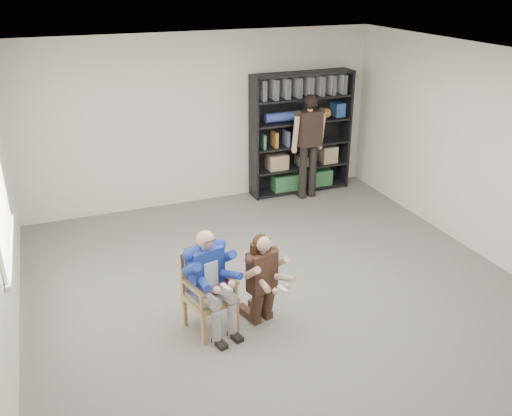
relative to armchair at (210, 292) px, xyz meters
name	(u,v)px	position (x,y,z in m)	size (l,w,h in m)	color
room_shell	(293,197)	(1.01, 0.07, 0.94)	(6.00, 7.00, 2.80)	white
floor	(290,305)	(1.01, 0.07, -0.46)	(6.00, 7.00, 0.01)	slate
armchair	(210,292)	(0.00, 0.00, 0.00)	(0.53, 0.51, 0.92)	olive
seated_man	(209,281)	(0.00, 0.00, 0.14)	(0.51, 0.72, 1.19)	#17379A
kneeling_woman	(263,280)	(0.58, -0.12, 0.09)	(0.46, 0.73, 1.09)	#351F17
bookshelf	(301,134)	(2.71, 3.35, 0.59)	(1.80, 0.38, 2.10)	black
standing_man	(309,148)	(2.69, 3.01, 0.44)	(0.55, 0.31, 1.80)	black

